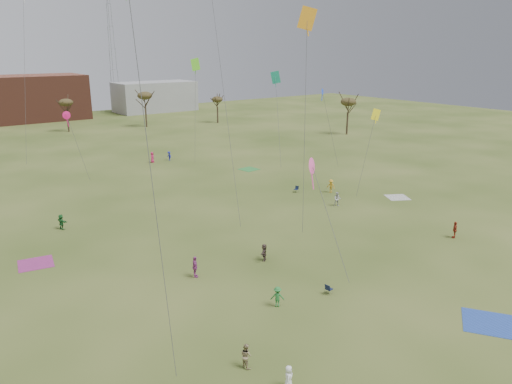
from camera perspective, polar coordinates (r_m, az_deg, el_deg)
ground at (r=41.94m, az=10.06°, el=-10.98°), size 260.00×260.00×0.00m
flyer_near_left at (r=30.46m, az=3.81°, el=-20.70°), size 0.87×0.87×1.52m
flyer_near_center at (r=38.41m, az=2.51°, el=-12.06°), size 1.20×1.15×1.64m
spectator_fore_a at (r=55.33m, az=22.09°, el=-4.08°), size 1.11×0.95×1.78m
spectator_fore_b at (r=32.03m, az=-1.17°, el=-18.46°), size 0.67×0.83×1.62m
spectator_fore_c at (r=46.04m, az=0.95°, el=-7.01°), size 1.41×1.41×1.63m
flyer_mid_b at (r=67.95m, az=8.69°, el=0.69°), size 1.08×1.36×1.85m
spectator_mid_d at (r=43.12m, az=-7.09°, el=-8.63°), size 0.82×1.22×1.92m
spectator_mid_e at (r=62.30m, az=9.43°, el=-0.82°), size 1.10×1.10×1.80m
flyer_far_a at (r=57.72m, az=-21.68°, el=-3.24°), size 0.96×1.67×1.71m
flyer_far_b at (r=86.88m, az=-11.96°, el=3.97°), size 1.05×1.07×1.86m
flyer_far_c at (r=88.01m, az=-10.06°, el=4.15°), size 0.69×1.08×1.60m
blanket_blue at (r=40.35m, az=25.40°, el=-13.61°), size 4.88×4.88×0.03m
blanket_cream at (r=67.86m, az=16.10°, el=-0.61°), size 3.77×3.77×0.03m
blanket_plum at (r=50.00m, az=-24.21°, el=-7.60°), size 3.48×3.48×0.03m
blanket_olive at (r=80.37m, az=-0.83°, el=2.65°), size 3.03×3.03×0.03m
camp_chair_center at (r=40.84m, az=8.46°, el=-11.29°), size 0.61×0.57×0.87m
camp_chair_right at (r=67.67m, az=4.70°, el=0.18°), size 0.69×0.67×0.87m
kites_aloft at (r=64.48m, az=-15.57°, el=18.59°), size 66.40×69.50×27.89m
tree_line at (r=107.73m, az=-23.53°, el=8.66°), size 117.44×49.32×8.91m
building_brick at (r=149.23m, az=-24.41°, el=9.94°), size 26.00×16.00×12.00m
building_grey at (r=158.90m, az=-11.65°, el=10.81°), size 24.00×12.00×9.00m
radio_tower at (r=160.73m, az=-16.42°, el=15.81°), size 1.51×1.72×41.00m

